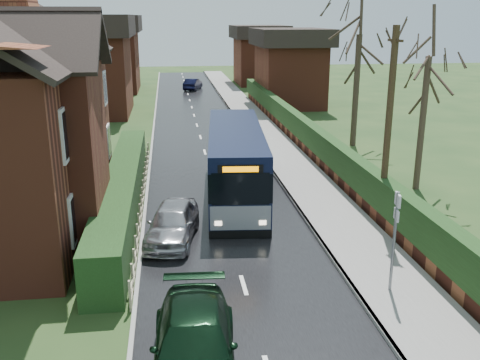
{
  "coord_description": "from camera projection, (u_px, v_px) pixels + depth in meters",
  "views": [
    {
      "loc": [
        -1.95,
        -15.75,
        7.46
      ],
      "look_at": [
        0.5,
        2.55,
        1.8
      ],
      "focal_mm": 40.0,
      "sensor_mm": 36.0,
      "label": 1
    }
  ],
  "objects": [
    {
      "name": "bus",
      "position": [
        236.0,
        163.0,
        22.85
      ],
      "size": [
        3.09,
        9.88,
        2.95
      ],
      "rotation": [
        0.0,
        0.0,
        -0.09
      ],
      "color": "black",
      "rests_on": "ground"
    },
    {
      "name": "car_distant",
      "position": [
        193.0,
        84.0,
        56.46
      ],
      "size": [
        2.28,
        3.88,
        1.21
      ],
      "primitive_type": "imported",
      "rotation": [
        0.0,
        0.0,
        2.85
      ],
      "color": "black",
      "rests_on": "ground"
    },
    {
      "name": "tree_right_near",
      "position": [
        430.0,
        47.0,
        22.35
      ],
      "size": [
        3.88,
        3.88,
        8.38
      ],
      "color": "#3B2C23",
      "rests_on": "ground"
    },
    {
      "name": "right_wall_hedge",
      "position": [
        323.0,
        148.0,
        27.27
      ],
      "size": [
        0.6,
        50.0,
        1.8
      ],
      "color": "maroon",
      "rests_on": "ground"
    },
    {
      "name": "ground",
      "position": [
        235.0,
        256.0,
        17.36
      ],
      "size": [
        140.0,
        140.0,
        0.0
      ],
      "primitive_type": "plane",
      "color": "#374D21",
      "rests_on": "ground"
    },
    {
      "name": "picket_fence",
      "position": [
        142.0,
        198.0,
        21.57
      ],
      "size": [
        0.1,
        16.0,
        0.9
      ],
      "primitive_type": null,
      "color": "gray",
      "rests_on": "ground"
    },
    {
      "name": "car_green",
      "position": [
        194.0,
        345.0,
        11.57
      ],
      "size": [
        2.09,
        4.61,
        1.31
      ],
      "primitive_type": "imported",
      "rotation": [
        0.0,
        0.0,
        -0.06
      ],
      "color": "black",
      "rests_on": "ground"
    },
    {
      "name": "telegraph_pole",
      "position": [
        388.0,
        128.0,
        19.08
      ],
      "size": [
        0.25,
        0.93,
        7.2
      ],
      "rotation": [
        0.0,
        0.0,
        0.12
      ],
      "color": "#2F2315",
      "rests_on": "ground"
    },
    {
      "name": "kerb_left",
      "position": [
        149.0,
        173.0,
        26.43
      ],
      "size": [
        0.12,
        100.0,
        0.1
      ],
      "primitive_type": "cube",
      "color": "gray",
      "rests_on": "ground"
    },
    {
      "name": "bus_stop_sign",
      "position": [
        395.0,
        228.0,
        14.44
      ],
      "size": [
        0.14,
        0.46,
        3.01
      ],
      "rotation": [
        0.0,
        0.0,
        -0.18
      ],
      "color": "slate",
      "rests_on": "ground"
    },
    {
      "name": "road",
      "position": [
        210.0,
        171.0,
        26.83
      ],
      "size": [
        6.0,
        100.0,
        0.02
      ],
      "primitive_type": "cube",
      "color": "black",
      "rests_on": "ground"
    },
    {
      "name": "tree_right_far",
      "position": [
        360.0,
        26.0,
        30.3
      ],
      "size": [
        4.8,
        4.8,
        9.28
      ],
      "color": "#33281E",
      "rests_on": "ground"
    },
    {
      "name": "car_silver",
      "position": [
        172.0,
        223.0,
        18.43
      ],
      "size": [
        2.23,
        4.05,
        1.31
      ],
      "primitive_type": "imported",
      "rotation": [
        0.0,
        0.0,
        -0.19
      ],
      "color": "#B8B6BB",
      "rests_on": "ground"
    },
    {
      "name": "kerb_right",
      "position": [
        270.0,
        168.0,
        27.2
      ],
      "size": [
        0.12,
        100.0,
        0.14
      ],
      "primitive_type": "cube",
      "color": "gray",
      "rests_on": "ground"
    },
    {
      "name": "front_hedge",
      "position": [
        123.0,
        190.0,
        21.37
      ],
      "size": [
        1.2,
        16.0,
        1.6
      ],
      "primitive_type": "cube",
      "color": "black",
      "rests_on": "ground"
    },
    {
      "name": "pavement",
      "position": [
        293.0,
        167.0,
        27.35
      ],
      "size": [
        2.5,
        100.0,
        0.14
      ],
      "primitive_type": "cube",
      "color": "slate",
      "rests_on": "ground"
    }
  ]
}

